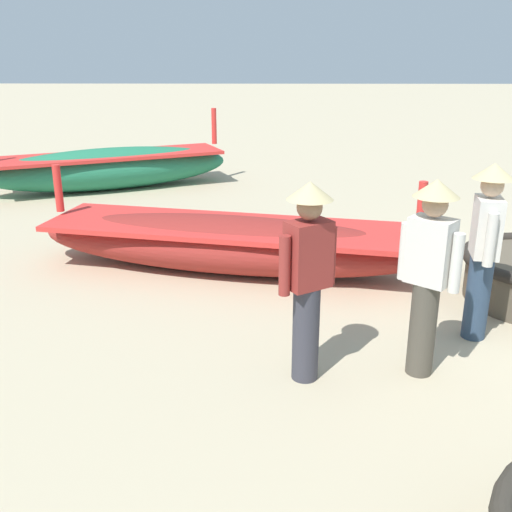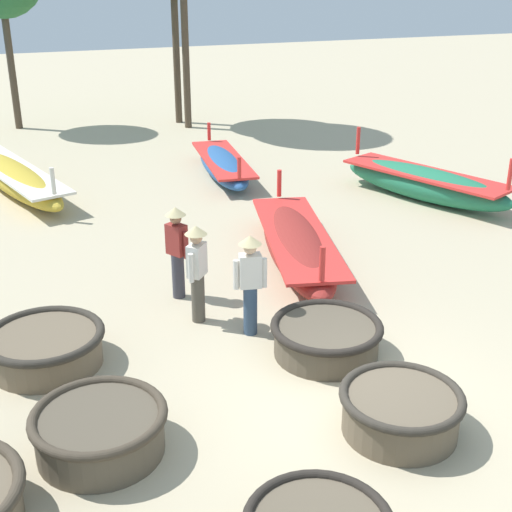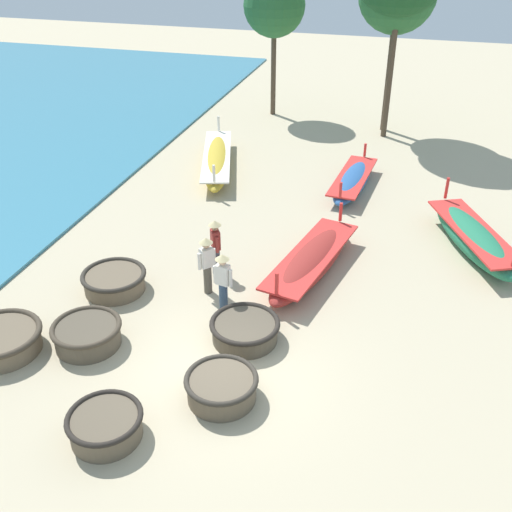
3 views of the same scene
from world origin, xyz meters
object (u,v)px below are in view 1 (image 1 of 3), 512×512
at_px(fisherman_standing_left, 485,241).
at_px(long_boat_green_hull, 229,242).
at_px(long_boat_white_hull, 110,168).
at_px(fisherman_crouching, 308,270).
at_px(fisherman_by_coracle, 429,267).

bearing_deg(fisherman_standing_left, long_boat_green_hull, 53.55).
distance_m(long_boat_green_hull, long_boat_white_hull, 5.11).
bearing_deg(long_boat_green_hull, fisherman_crouching, -163.20).
relative_size(long_boat_green_hull, long_boat_white_hull, 1.06).
xyz_separation_m(long_boat_white_hull, fisherman_by_coracle, (-6.89, -4.28, 0.54)).
relative_size(long_boat_green_hull, fisherman_by_coracle, 2.99).
bearing_deg(long_boat_green_hull, fisherman_by_coracle, -144.62).
relative_size(long_boat_white_hull, fisherman_by_coracle, 2.82).
height_order(long_boat_green_hull, fisherman_standing_left, fisherman_standing_left).
bearing_deg(long_boat_green_hull, fisherman_standing_left, -126.45).
xyz_separation_m(fisherman_standing_left, fisherman_by_coracle, (-0.67, 0.68, 0.00)).
distance_m(long_boat_white_hull, fisherman_by_coracle, 8.13).
height_order(fisherman_standing_left, fisherman_by_coracle, same).
xyz_separation_m(long_boat_green_hull, fisherman_by_coracle, (-2.46, -1.75, 0.61)).
relative_size(fisherman_crouching, fisherman_by_coracle, 1.00).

